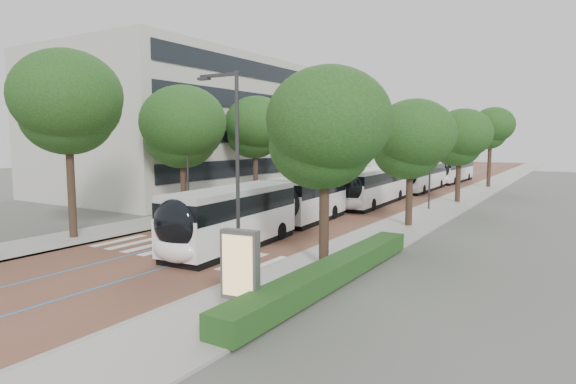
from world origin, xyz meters
name	(u,v)px	position (x,y,z in m)	size (l,w,h in m)	color
ground	(167,255)	(0.00, 0.00, 0.00)	(160.00, 160.00, 0.00)	#51544C
road	(414,187)	(0.00, 40.00, 0.01)	(11.00, 140.00, 0.02)	brown
sidewalk_left	(356,183)	(-7.50, 40.00, 0.06)	(4.00, 140.00, 0.12)	#9C9994
sidewalk_right	(480,190)	(7.50, 40.00, 0.06)	(4.00, 140.00, 0.12)	#9C9994
kerb_left	(370,184)	(-5.60, 40.00, 0.06)	(0.20, 140.00, 0.14)	gray
kerb_right	(462,189)	(5.60, 40.00, 0.06)	(0.20, 140.00, 0.14)	gray
zebra_crossing	(184,251)	(0.20, 1.00, 0.03)	(10.55, 3.60, 0.01)	silver
lane_line_left	(401,186)	(-1.60, 40.00, 0.02)	(0.12, 126.00, 0.01)	#246FB8
lane_line_right	(427,187)	(1.60, 40.00, 0.02)	(0.12, 126.00, 0.01)	#246FB8
office_building	(222,128)	(-19.47, 28.00, 7.00)	(18.11, 40.00, 14.00)	#B3B0A6
hedge	(332,272)	(9.10, 0.00, 0.52)	(1.20, 14.00, 0.80)	#204718
streetlight_near	(234,165)	(6.62, -3.00, 4.82)	(1.82, 0.20, 8.00)	#323235
streetlight_far	(428,150)	(6.62, 22.00, 4.82)	(1.82, 0.20, 8.00)	#323235
lamp_post_left	(188,162)	(-6.10, 8.00, 4.12)	(0.14, 0.14, 8.00)	#323235
trees_left	(288,127)	(-7.50, 23.44, 6.87)	(6.17, 60.78, 10.07)	black
trees_right	(436,137)	(7.70, 20.17, 5.89)	(5.40, 47.11, 8.81)	black
lead_bus	(269,209)	(1.56, 6.78, 1.63)	(3.89, 18.53, 3.20)	black
bus_queued_0	(372,187)	(1.74, 22.48, 1.62)	(3.06, 12.50, 3.20)	white
bus_queued_1	(421,176)	(1.97, 36.12, 1.62)	(2.74, 12.44, 3.20)	white
bus_queued_2	(452,170)	(2.36, 48.80, 1.62)	(2.85, 12.46, 3.20)	white
ad_panel	(240,269)	(8.02, -4.49, 1.54)	(1.34, 0.58, 2.71)	#59595B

